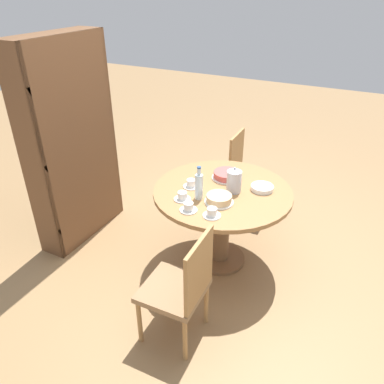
% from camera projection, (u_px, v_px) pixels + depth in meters
% --- Properties ---
extents(ground_plane, '(14.00, 14.00, 0.00)m').
position_uv_depth(ground_plane, '(219.00, 259.00, 3.54)').
color(ground_plane, '#937047').
extents(dining_table, '(1.18, 1.18, 0.75)m').
position_uv_depth(dining_table, '(222.00, 206.00, 3.25)').
color(dining_table, brown).
rests_on(dining_table, ground_plane).
extents(chair_a, '(0.43, 0.43, 0.91)m').
position_uv_depth(chair_a, '(247.00, 173.00, 4.05)').
color(chair_a, '#A87A47').
rests_on(chair_a, ground_plane).
extents(chair_b, '(0.43, 0.43, 0.91)m').
position_uv_depth(chair_b, '(181.00, 287.00, 2.56)').
color(chair_b, '#A87A47').
rests_on(chair_b, ground_plane).
extents(bookshelf, '(0.95, 0.28, 1.93)m').
position_uv_depth(bookshelf, '(74.00, 149.00, 3.50)').
color(bookshelf, brown).
rests_on(bookshelf, ground_plane).
extents(coffee_pot, '(0.12, 0.12, 0.23)m').
position_uv_depth(coffee_pot, '(234.00, 181.00, 3.09)').
color(coffee_pot, silver).
rests_on(coffee_pot, dining_table).
extents(water_bottle, '(0.06, 0.06, 0.29)m').
position_uv_depth(water_bottle, '(199.00, 186.00, 2.98)').
color(water_bottle, silver).
rests_on(water_bottle, dining_table).
extents(cake_main, '(0.26, 0.26, 0.06)m').
position_uv_depth(cake_main, '(227.00, 175.00, 3.33)').
color(cake_main, white).
rests_on(cake_main, dining_table).
extents(cake_second, '(0.23, 0.23, 0.07)m').
position_uv_depth(cake_second, '(219.00, 199.00, 2.97)').
color(cake_second, white).
rests_on(cake_second, dining_table).
extents(cup_a, '(0.14, 0.14, 0.07)m').
position_uv_depth(cup_a, '(212.00, 213.00, 2.80)').
color(cup_a, silver).
rests_on(cup_a, dining_table).
extents(cup_b, '(0.14, 0.14, 0.07)m').
position_uv_depth(cup_b, '(182.00, 196.00, 3.01)').
color(cup_b, silver).
rests_on(cup_b, dining_table).
extents(cup_c, '(0.14, 0.14, 0.07)m').
position_uv_depth(cup_c, '(191.00, 184.00, 3.20)').
color(cup_c, silver).
rests_on(cup_c, dining_table).
extents(cup_d, '(0.14, 0.14, 0.07)m').
position_uv_depth(cup_d, '(189.00, 207.00, 2.87)').
color(cup_d, silver).
rests_on(cup_d, dining_table).
extents(plate_stack, '(0.19, 0.19, 0.04)m').
position_uv_depth(plate_stack, '(262.00, 188.00, 3.15)').
color(plate_stack, white).
rests_on(plate_stack, dining_table).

